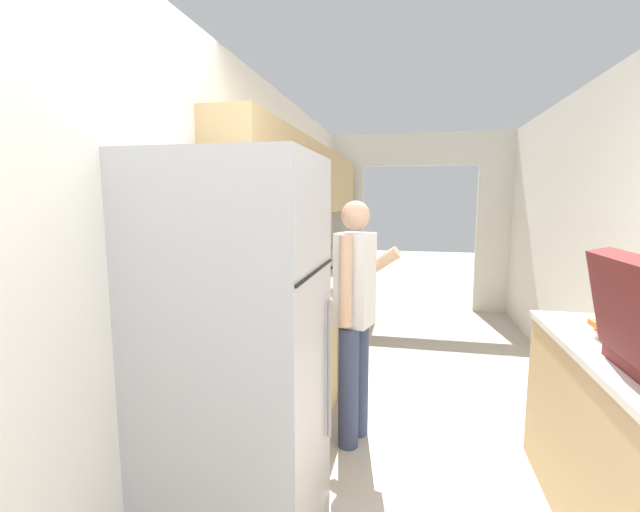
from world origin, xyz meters
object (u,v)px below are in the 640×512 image
object	(u,v)px
knife	(333,267)
person	(354,317)
book_stack	(627,334)
range_oven	(312,328)
refrigerator	(237,352)

from	to	relation	value
knife	person	bearing A→B (deg)	-65.08
book_stack	knife	distance (m)	2.61
person	range_oven	bearing A→B (deg)	44.18
range_oven	person	world-z (taller)	person
range_oven	book_stack	xyz separation A→B (m)	(1.85, -1.32, 0.49)
refrigerator	book_stack	bearing A→B (deg)	14.24
range_oven	book_stack	distance (m)	2.32
range_oven	refrigerator	bearing A→B (deg)	-88.05
refrigerator	range_oven	size ratio (longest dim) A/B	1.70
refrigerator	range_oven	distance (m)	1.83
person	knife	world-z (taller)	person
range_oven	book_stack	bearing A→B (deg)	-35.67
refrigerator	person	xyz separation A→B (m)	(0.43, 0.88, -0.05)
refrigerator	book_stack	world-z (taller)	refrigerator
person	knife	xyz separation A→B (m)	(-0.41, 1.49, 0.07)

